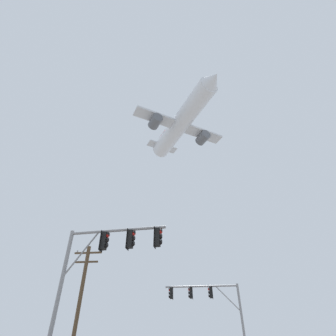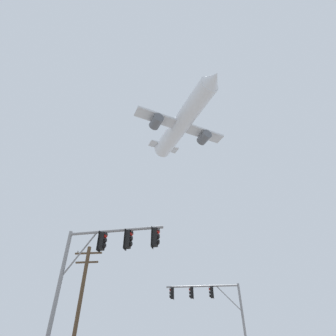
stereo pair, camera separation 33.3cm
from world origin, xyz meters
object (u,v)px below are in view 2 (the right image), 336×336
at_px(signal_pole_far, 211,301).
at_px(utility_pole, 80,299).
at_px(signal_pole_near, 101,259).
at_px(airplane, 182,122).

bearing_deg(signal_pole_far, utility_pole, -149.87).
relative_size(signal_pole_near, airplane, 0.34).
height_order(signal_pole_near, airplane, airplane).
bearing_deg(utility_pole, signal_pole_near, -61.80).
bearing_deg(signal_pole_far, signal_pole_near, -114.53).
bearing_deg(signal_pole_near, utility_pole, 118.20).
distance_m(signal_pole_near, signal_pole_far, 13.74).
relative_size(signal_pole_near, signal_pole_far, 1.04).
relative_size(signal_pole_far, airplane, 0.33).
distance_m(signal_pole_near, utility_pole, 7.99).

